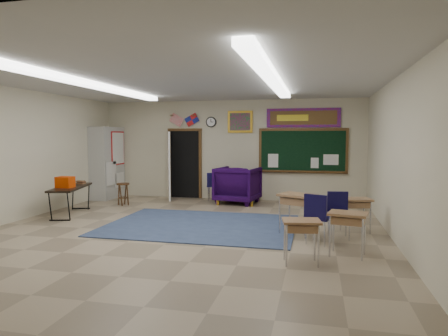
% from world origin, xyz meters
% --- Properties ---
extents(floor, '(9.00, 9.00, 0.00)m').
position_xyz_m(floor, '(0.00, 0.00, 0.00)').
color(floor, gray).
rests_on(floor, ground).
extents(back_wall, '(8.00, 0.04, 3.00)m').
position_xyz_m(back_wall, '(0.00, 4.50, 1.50)').
color(back_wall, beige).
rests_on(back_wall, floor).
extents(front_wall, '(8.00, 0.04, 3.00)m').
position_xyz_m(front_wall, '(0.00, -4.50, 1.50)').
color(front_wall, beige).
rests_on(front_wall, floor).
extents(left_wall, '(0.04, 9.00, 3.00)m').
position_xyz_m(left_wall, '(-4.00, 0.00, 1.50)').
color(left_wall, beige).
rests_on(left_wall, floor).
extents(right_wall, '(0.04, 9.00, 3.00)m').
position_xyz_m(right_wall, '(4.00, 0.00, 1.50)').
color(right_wall, beige).
rests_on(right_wall, floor).
extents(ceiling, '(8.00, 9.00, 0.04)m').
position_xyz_m(ceiling, '(0.00, 0.00, 3.00)').
color(ceiling, beige).
rests_on(ceiling, back_wall).
extents(area_rug, '(4.00, 3.00, 0.02)m').
position_xyz_m(area_rug, '(0.20, 0.80, 0.01)').
color(area_rug, '#37496A').
rests_on(area_rug, floor).
extents(fluorescent_strips, '(3.86, 6.00, 0.10)m').
position_xyz_m(fluorescent_strips, '(0.00, 0.00, 2.94)').
color(fluorescent_strips, white).
rests_on(fluorescent_strips, ceiling).
extents(doorway, '(1.10, 0.89, 2.16)m').
position_xyz_m(doorway, '(-1.50, 4.35, 1.06)').
color(doorway, black).
rests_on(doorway, back_wall).
extents(chalkboard, '(2.55, 0.14, 1.30)m').
position_xyz_m(chalkboard, '(2.20, 4.46, 1.46)').
color(chalkboard, '#533417').
rests_on(chalkboard, back_wall).
extents(bulletin_board, '(2.10, 0.05, 0.55)m').
position_xyz_m(bulletin_board, '(2.20, 4.47, 2.45)').
color(bulletin_board, '#B60F18').
rests_on(bulletin_board, back_wall).
extents(framed_art_print, '(0.75, 0.05, 0.65)m').
position_xyz_m(framed_art_print, '(0.35, 4.47, 2.35)').
color(framed_art_print, '#AD8121').
rests_on(framed_art_print, back_wall).
extents(wall_clock, '(0.32, 0.05, 0.32)m').
position_xyz_m(wall_clock, '(-0.55, 4.47, 2.35)').
color(wall_clock, black).
rests_on(wall_clock, back_wall).
extents(wall_flags, '(1.16, 0.06, 0.70)m').
position_xyz_m(wall_flags, '(-1.40, 4.44, 2.48)').
color(wall_flags, red).
rests_on(wall_flags, back_wall).
extents(storage_cabinet, '(0.59, 1.25, 2.20)m').
position_xyz_m(storage_cabinet, '(-3.71, 3.85, 1.10)').
color(storage_cabinet, '#A6A6A2').
rests_on(storage_cabinet, floor).
extents(wingback_armchair, '(1.29, 1.32, 1.05)m').
position_xyz_m(wingback_armchair, '(0.41, 3.81, 0.53)').
color(wingback_armchair, black).
rests_on(wingback_armchair, floor).
extents(student_chair_reading, '(0.48, 0.48, 0.84)m').
position_xyz_m(student_chair_reading, '(-0.37, 4.14, 0.42)').
color(student_chair_reading, black).
rests_on(student_chair_reading, floor).
extents(student_chair_desk_a, '(0.59, 0.59, 0.91)m').
position_xyz_m(student_chair_desk_a, '(2.67, -0.12, 0.45)').
color(student_chair_desk_a, black).
rests_on(student_chair_desk_a, floor).
extents(student_chair_desk_b, '(0.48, 0.48, 0.86)m').
position_xyz_m(student_chair_desk_b, '(3.03, 0.35, 0.43)').
color(student_chair_desk_b, black).
rests_on(student_chair_desk_b, floor).
extents(student_desk_front_left, '(0.81, 0.73, 0.80)m').
position_xyz_m(student_desk_front_left, '(2.25, 0.48, 0.45)').
color(student_desk_front_left, olive).
rests_on(student_desk_front_left, floor).
extents(student_desk_front_right, '(0.66, 0.56, 0.69)m').
position_xyz_m(student_desk_front_right, '(3.37, 0.90, 0.38)').
color(student_desk_front_right, olive).
rests_on(student_desk_front_right, floor).
extents(student_desk_back_left, '(0.62, 0.50, 0.67)m').
position_xyz_m(student_desk_back_left, '(2.40, -1.35, 0.37)').
color(student_desk_back_left, olive).
rests_on(student_desk_back_left, floor).
extents(student_desk_back_right, '(0.67, 0.55, 0.71)m').
position_xyz_m(student_desk_back_right, '(3.10, -0.78, 0.39)').
color(student_desk_back_right, olive).
rests_on(student_desk_back_right, floor).
extents(folding_table, '(0.98, 1.77, 0.96)m').
position_xyz_m(folding_table, '(-3.24, 1.22, 0.38)').
color(folding_table, black).
rests_on(folding_table, floor).
extents(wooden_stool, '(0.35, 0.35, 0.62)m').
position_xyz_m(wooden_stool, '(-2.63, 2.75, 0.32)').
color(wooden_stool, '#472715').
rests_on(wooden_stool, floor).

